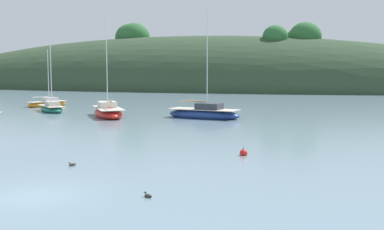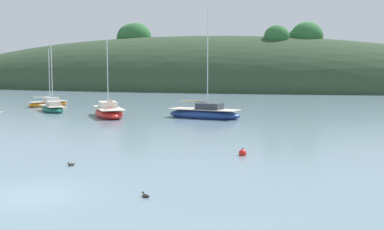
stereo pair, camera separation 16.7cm
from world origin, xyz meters
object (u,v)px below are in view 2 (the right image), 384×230
Objects in this scene: sailboat_teal_outer at (49,104)px; sailboat_blue_center at (52,108)px; duck_lone_left at (146,196)px; mooring_buoy_inner at (243,153)px; sailboat_yellow_far at (109,112)px; duck_trailing at (71,165)px; sailboat_navy_dinghy at (204,114)px.

sailboat_teal_outer is 8.17m from sailboat_blue_center.
duck_lone_left is at bearing -50.35° from sailboat_blue_center.
mooring_buoy_inner is 9.65m from duck_lone_left.
sailboat_blue_center is 9.26m from sailboat_yellow_far.
sailboat_yellow_far is 24.11m from mooring_buoy_inner.
sailboat_teal_outer is 0.94× the size of sailboat_blue_center.
mooring_buoy_inner is at bearing 79.30° from duck_lone_left.
mooring_buoy_inner is at bearing 35.02° from duck_trailing.
mooring_buoy_inner reaches higher than duck_lone_left.
duck_lone_left is at bearing -35.24° from duck_trailing.
duck_lone_left is 7.16m from duck_trailing.
sailboat_yellow_far reaches higher than mooring_buoy_inner.
sailboat_teal_outer is at bearing 139.82° from mooring_buoy_inner.
sailboat_yellow_far is at bearing -171.06° from sailboat_navy_dinghy.
mooring_buoy_inner reaches higher than duck_trailing.
sailboat_teal_outer is 40.66m from mooring_buoy_inner.
sailboat_yellow_far reaches higher than duck_trailing.
duck_lone_left is 1.03× the size of duck_trailing.
sailboat_teal_outer is at bearing 145.61° from sailboat_yellow_far.
sailboat_blue_center reaches higher than mooring_buoy_inner.
duck_lone_left is (15.49, -26.28, -0.40)m from sailboat_yellow_far.
duck_lone_left is (-1.79, -9.48, -0.07)m from mooring_buoy_inner.
sailboat_blue_center is at bearing 126.22° from duck_trailing.
sailboat_teal_outer reaches higher than mooring_buoy_inner.
sailboat_teal_outer is at bearing 161.43° from sailboat_navy_dinghy.
sailboat_navy_dinghy is 28.40m from duck_lone_left.
mooring_buoy_inner is 9.33m from duck_trailing.
duck_lone_left is (29.28, -35.71, -0.29)m from sailboat_teal_outer.
sailboat_yellow_far is at bearing 113.54° from duck_trailing.
sailboat_teal_outer is 39.33m from duck_trailing.
sailboat_teal_outer is at bearing 126.57° from duck_trailing.
sailboat_yellow_far is 20.02× the size of mooring_buoy_inner.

